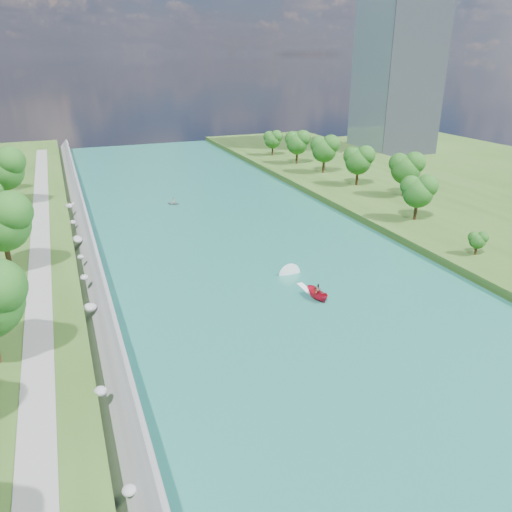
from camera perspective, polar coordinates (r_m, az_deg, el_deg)
name	(u,v)px	position (r m, az deg, el deg)	size (l,w,h in m)	color
ground	(299,306)	(68.66, 4.97, -5.66)	(260.00, 260.00, 0.00)	#2D5119
river_water	(248,255)	(85.30, -0.97, 0.17)	(55.00, 240.00, 0.10)	#196253
berm_east	(474,218)	(111.51, 23.63, 3.98)	(44.00, 240.00, 1.50)	#2D5119
riprap_bank	(89,269)	(79.38, -18.55, -1.38)	(4.59, 236.00, 4.39)	slate
riverside_path	(40,263)	(79.48, -23.48, -0.72)	(3.00, 200.00, 0.10)	gray
office_tower	(398,60)	(185.49, 15.95, 20.71)	(22.00, 22.00, 60.00)	gray
trees_east	(365,167)	(123.96, 12.33, 9.95)	(17.07, 141.21, 11.95)	#1A5216
motorboat	(312,290)	(71.54, 6.38, -3.84)	(3.60, 18.93, 1.98)	red
raft	(174,203)	(115.80, -9.39, 6.02)	(3.19, 3.03, 1.48)	gray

